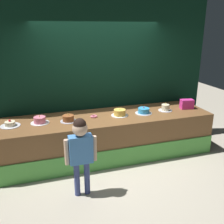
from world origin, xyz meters
TOP-DOWN VIEW (x-y plane):
  - ground_plane at (0.00, 0.00)m, footprint 12.00×12.00m
  - stage_platform at (0.00, 0.51)m, footprint 4.01×1.05m
  - curtain_backdrop at (0.00, 1.13)m, footprint 4.77×0.08m
  - child_figure at (-0.71, -0.56)m, footprint 0.47×0.22m
  - pink_box at (1.70, 0.48)m, footprint 0.28×0.19m
  - donut at (-0.24, 0.54)m, footprint 0.13×0.13m
  - cake_far_left at (-1.70, 0.54)m, footprint 0.33×0.33m
  - cake_left at (-1.22, 0.53)m, footprint 0.32×0.32m
  - cake_center_left at (-0.73, 0.46)m, footprint 0.29×0.29m
  - cake_center_right at (0.24, 0.48)m, footprint 0.32×0.32m
  - cake_right at (0.73, 0.46)m, footprint 0.33×0.33m
  - cake_far_right at (1.22, 0.49)m, footprint 0.28×0.28m

SIDE VIEW (x-z plane):
  - ground_plane at x=0.00m, z-range 0.00..0.00m
  - stage_platform at x=0.00m, z-range 0.00..0.80m
  - child_figure at x=-0.71m, z-range 0.18..1.39m
  - donut at x=-0.24m, z-range 0.81..0.84m
  - cake_far_left at x=-1.70m, z-range 0.78..0.90m
  - cake_right at x=0.73m, z-range 0.79..0.92m
  - cake_left at x=-1.22m, z-range 0.77..0.94m
  - cake_center_left at x=-0.73m, z-range 0.78..0.94m
  - cake_center_right at x=0.24m, z-range 0.78..0.94m
  - cake_far_right at x=1.22m, z-range 0.77..0.95m
  - pink_box at x=1.70m, z-range 0.81..1.00m
  - curtain_backdrop at x=0.00m, z-range 0.00..3.12m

